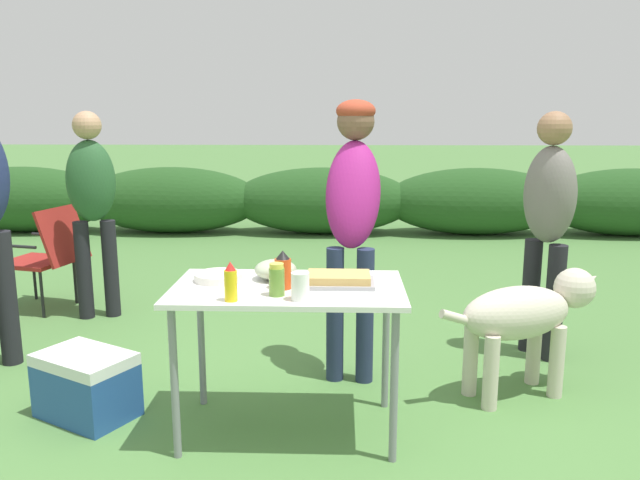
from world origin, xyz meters
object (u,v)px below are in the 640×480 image
(standing_person_in_dark_puffer, at_px, (548,213))
(cooler_box, at_px, (86,385))
(folding_table, at_px, (288,302))
(camp_chair_green_behind_table, at_px, (47,252))
(mustard_bottle, at_px, (231,282))
(mixing_bowl, at_px, (276,270))
(relish_jar, at_px, (277,280))
(standing_person_in_olive_jacket, at_px, (353,202))
(hot_sauce_bottle, at_px, (283,271))
(paper_cup_stack, at_px, (300,286))
(food_tray, at_px, (339,280))
(plate_stack, at_px, (218,277))
(standing_person_in_red_jacket, at_px, (92,196))
(dog, at_px, (526,315))

(standing_person_in_dark_puffer, xyz_separation_m, cooler_box, (-2.61, -0.94, -0.77))
(folding_table, bearing_deg, camp_chair_green_behind_table, 137.78)
(folding_table, bearing_deg, mustard_bottle, -132.59)
(folding_table, distance_m, mixing_bowl, 0.19)
(relish_jar, relative_size, mustard_bottle, 0.84)
(standing_person_in_olive_jacket, bearing_deg, mixing_bowl, -116.58)
(hot_sauce_bottle, relative_size, camp_chair_green_behind_table, 0.22)
(paper_cup_stack, bearing_deg, food_tray, 56.78)
(relish_jar, height_order, camp_chair_green_behind_table, relish_jar)
(paper_cup_stack, xyz_separation_m, mustard_bottle, (-0.30, -0.02, 0.02))
(hot_sauce_bottle, distance_m, cooler_box, 1.24)
(camp_chair_green_behind_table, bearing_deg, plate_stack, -122.67)
(plate_stack, bearing_deg, mustard_bottle, -70.00)
(standing_person_in_dark_puffer, bearing_deg, folding_table, -86.19)
(folding_table, height_order, standing_person_in_red_jacket, standing_person_in_red_jacket)
(cooler_box, bearing_deg, folding_table, -157.20)
(relish_jar, bearing_deg, standing_person_in_red_jacket, 130.08)
(folding_table, height_order, mixing_bowl, mixing_bowl)
(folding_table, height_order, hot_sauce_bottle, hot_sauce_bottle)
(dog, bearing_deg, standing_person_in_red_jacket, -136.19)
(food_tray, xyz_separation_m, hot_sauce_bottle, (-0.26, -0.07, 0.06))
(cooler_box, bearing_deg, standing_person_in_dark_puffer, -131.54)
(paper_cup_stack, xyz_separation_m, relish_jar, (-0.11, 0.07, 0.01))
(relish_jar, xyz_separation_m, mustard_bottle, (-0.19, -0.09, 0.01))
(relish_jar, distance_m, standing_person_in_dark_puffer, 1.99)
(food_tray, height_order, hot_sauce_bottle, hot_sauce_bottle)
(paper_cup_stack, distance_m, dog, 1.42)
(dog, bearing_deg, cooler_box, -104.04)
(food_tray, xyz_separation_m, standing_person_in_olive_jacket, (0.08, 0.70, 0.28))
(relish_jar, xyz_separation_m, standing_person_in_dark_puffer, (1.58, 1.20, 0.13))
(standing_person_in_dark_puffer, bearing_deg, paper_cup_stack, -79.46)
(mixing_bowl, height_order, standing_person_in_red_jacket, standing_person_in_red_jacket)
(standing_person_in_red_jacket, relative_size, cooler_box, 2.73)
(dog, bearing_deg, hot_sauce_bottle, -91.38)
(hot_sauce_bottle, height_order, standing_person_in_red_jacket, standing_person_in_red_jacket)
(mustard_bottle, bearing_deg, relish_jar, 25.24)
(mustard_bottle, bearing_deg, mixing_bowl, 67.31)
(folding_table, height_order, cooler_box, folding_table)
(paper_cup_stack, xyz_separation_m, hot_sauce_bottle, (-0.09, 0.18, 0.02))
(plate_stack, height_order, mixing_bowl, mixing_bowl)
(mixing_bowl, xyz_separation_m, standing_person_in_olive_jacket, (0.39, 0.60, 0.26))
(hot_sauce_bottle, distance_m, standing_person_in_red_jacket, 2.38)
(standing_person_in_dark_puffer, height_order, cooler_box, standing_person_in_dark_puffer)
(mixing_bowl, xyz_separation_m, standing_person_in_red_jacket, (-1.55, 1.60, 0.15))
(standing_person_in_red_jacket, distance_m, dog, 3.19)
(standing_person_in_dark_puffer, height_order, dog, standing_person_in_dark_puffer)
(paper_cup_stack, bearing_deg, folding_table, 108.11)
(paper_cup_stack, xyz_separation_m, standing_person_in_olive_jacket, (0.24, 0.95, 0.24))
(cooler_box, bearing_deg, dog, -142.84)
(relish_jar, bearing_deg, folding_table, 76.99)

